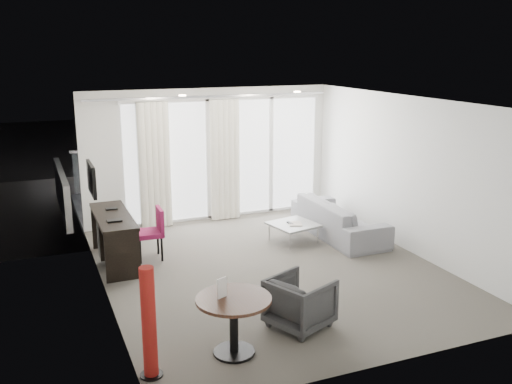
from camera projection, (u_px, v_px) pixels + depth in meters
name	position (u px, v px, depth m)	size (l,w,h in m)	color
floor	(271.00, 269.00, 8.90)	(5.00, 6.00, 0.00)	#4F4B42
ceiling	(272.00, 101.00, 8.25)	(5.00, 6.00, 0.00)	white
wall_left	(101.00, 205.00, 7.66)	(0.00, 6.00, 2.60)	silver
wall_right	(408.00, 175.00, 9.49)	(0.00, 6.00, 2.60)	silver
wall_front	(388.00, 253.00, 5.89)	(5.00, 0.00, 2.60)	silver
window_panel	(225.00, 158.00, 11.39)	(4.00, 0.02, 2.38)	white
window_frame	(225.00, 159.00, 11.37)	(4.10, 0.06, 2.44)	white
curtain_left	(155.00, 166.00, 10.71)	(0.60, 0.20, 2.38)	white
curtain_right	(225.00, 160.00, 11.22)	(0.60, 0.20, 2.38)	white
curtain_track	(212.00, 96.00, 10.82)	(4.80, 0.04, 0.04)	#B2B2B7
downlight_a	(182.00, 95.00, 9.36)	(0.12, 0.12, 0.02)	#FFE0B2
downlight_b	(297.00, 92.00, 10.13)	(0.12, 0.12, 0.02)	#FFE0B2
desk	(114.00, 239.00, 9.07)	(0.53, 1.70, 0.80)	black
tv	(91.00, 179.00, 8.96)	(0.05, 0.80, 0.50)	black
desk_chair	(149.00, 234.00, 9.23)	(0.46, 0.43, 0.85)	maroon
round_table	(234.00, 326.00, 6.37)	(0.85, 0.85, 0.68)	#351E12
menu_card	(222.00, 294.00, 6.29)	(0.13, 0.02, 0.23)	white
red_lamp	(149.00, 323.00, 5.87)	(0.24, 0.24, 1.22)	maroon
tub_armchair	(300.00, 302.00, 7.00)	(0.68, 0.70, 0.64)	#2E2E2E
coffee_table	(293.00, 233.00, 10.11)	(0.75, 0.75, 0.34)	gray
remote	(290.00, 222.00, 10.06)	(0.05, 0.18, 0.02)	black
magazine	(295.00, 223.00, 10.03)	(0.24, 0.30, 0.02)	gray
sofa	(339.00, 218.00, 10.41)	(2.23, 0.87, 0.65)	gray
terrace_slab	(204.00, 201.00, 13.06)	(5.60, 3.00, 0.12)	#4D4D50
rattan_chair_a	(216.00, 183.00, 12.57)	(0.61, 0.61, 0.89)	brown
rattan_chair_b	(274.00, 174.00, 13.48)	(0.60, 0.60, 0.88)	brown
rattan_table	(284.00, 191.00, 12.75)	(0.46, 0.46, 0.46)	brown
balustrade	(186.00, 165.00, 14.22)	(5.50, 0.06, 1.05)	#B2B2B7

